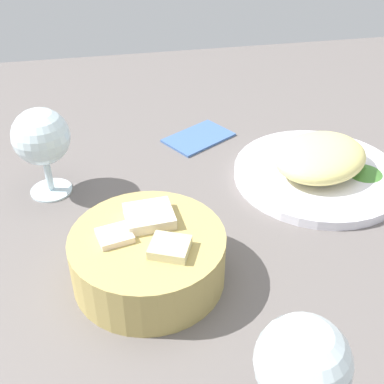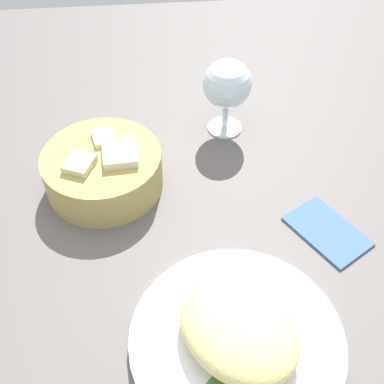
% 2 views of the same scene
% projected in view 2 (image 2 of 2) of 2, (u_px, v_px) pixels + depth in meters
% --- Properties ---
extents(ground_plane, '(1.40, 1.40, 0.02)m').
position_uv_depth(ground_plane, '(132.00, 240.00, 0.67)').
color(ground_plane, '#5E5856').
extents(plate, '(0.25, 0.25, 0.01)m').
position_uv_depth(plate, '(237.00, 340.00, 0.55)').
color(plate, white).
rests_on(plate, ground_plane).
extents(omelette, '(0.19, 0.18, 0.05)m').
position_uv_depth(omelette, '(239.00, 327.00, 0.53)').
color(omelette, '#DFD27D').
rests_on(omelette, plate).
extents(bread_basket, '(0.17, 0.17, 0.07)m').
position_uv_depth(bread_basket, '(104.00, 170.00, 0.71)').
color(bread_basket, tan).
rests_on(bread_basket, ground_plane).
extents(wine_glass_near, '(0.08, 0.08, 0.13)m').
position_uv_depth(wine_glass_near, '(227.00, 86.00, 0.76)').
color(wine_glass_near, silver).
rests_on(wine_glass_near, ground_plane).
extents(folded_napkin, '(0.13, 0.12, 0.01)m').
position_uv_depth(folded_napkin, '(327.00, 230.00, 0.67)').
color(folded_napkin, '#3D5E98').
rests_on(folded_napkin, ground_plane).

